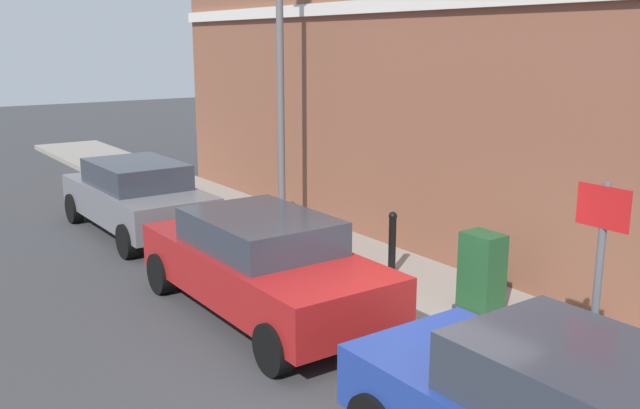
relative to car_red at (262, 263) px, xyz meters
name	(u,v)px	position (x,y,z in m)	size (l,w,h in m)	color
ground	(391,376)	(0.26, -2.52, -0.77)	(80.00, 80.00, 0.00)	#38383A
sidewalk	(275,232)	(2.34, 3.48, -0.70)	(2.25, 30.00, 0.15)	gray
corner_building	(483,41)	(7.04, 2.46, 3.06)	(7.25, 13.96, 7.67)	brown
car_red	(262,263)	(0.00, 0.00, 0.00)	(1.92, 4.45, 1.47)	maroon
car_grey	(137,196)	(0.16, 5.29, 0.00)	(1.91, 4.26, 1.48)	slate
utility_cabinet	(482,277)	(2.30, -2.02, -0.09)	(0.46, 0.61, 1.15)	#1E4C28
bollard_near_cabinet	(392,241)	(2.40, -0.04, -0.07)	(0.14, 0.14, 1.04)	black
bollard_far_kerb	(292,229)	(1.46, 1.49, -0.07)	(0.14, 0.14, 1.04)	black
street_sign	(600,258)	(1.55, -4.24, 0.89)	(0.08, 0.60, 2.30)	#59595B
lamppost	(280,70)	(2.43, 3.35, 2.53)	(0.20, 0.44, 5.72)	#59595B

